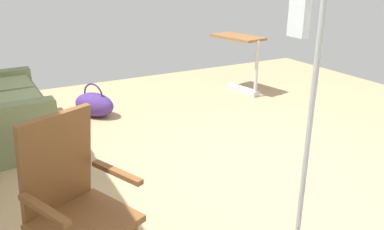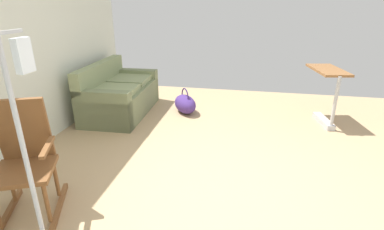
# 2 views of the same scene
# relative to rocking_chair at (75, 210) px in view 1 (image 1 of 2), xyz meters

# --- Properties ---
(ground_plane) EXTENTS (7.20, 7.20, 0.00)m
(ground_plane) POSITION_rel_rocking_chair_xyz_m (0.68, -1.73, -0.50)
(ground_plane) COLOR tan
(rocking_chair) EXTENTS (0.89, 0.74, 1.05)m
(rocking_chair) POSITION_rel_rocking_chair_xyz_m (0.00, 0.00, 0.00)
(rocking_chair) COLOR brown
(rocking_chair) RESTS_ON ground
(overbed_table) EXTENTS (0.87, 0.54, 0.84)m
(overbed_table) POSITION_rel_rocking_chair_xyz_m (2.74, -3.04, 0.03)
(overbed_table) COLOR #B2B5BA
(overbed_table) RESTS_ON ground
(duffel_bag) EXTENTS (0.64, 0.58, 0.43)m
(duffel_bag) POSITION_rel_rocking_chair_xyz_m (2.75, -0.81, -0.35)
(duffel_bag) COLOR #472D7A
(duffel_bag) RESTS_ON ground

